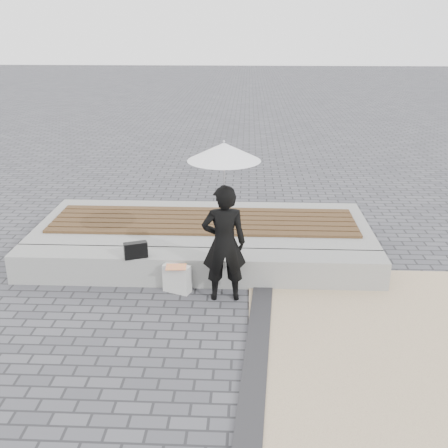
{
  "coord_description": "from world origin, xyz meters",
  "views": [
    {
      "loc": [
        0.65,
        -4.83,
        3.26
      ],
      "look_at": [
        0.38,
        1.14,
        1.0
      ],
      "focal_mm": 42.75,
      "sensor_mm": 36.0,
      "label": 1
    }
  ],
  "objects_px": {
    "woman": "(224,244)",
    "canvas_tote": "(177,279)",
    "parasol": "(224,152)",
    "seating_ledge": "(197,267)",
    "handbag": "(136,250)"
  },
  "relations": [
    {
      "from": "parasol",
      "to": "handbag",
      "type": "height_order",
      "value": "parasol"
    },
    {
      "from": "seating_ledge",
      "to": "handbag",
      "type": "xyz_separation_m",
      "value": [
        -0.77,
        -0.17,
        0.31
      ]
    },
    {
      "from": "canvas_tote",
      "to": "handbag",
      "type": "bearing_deg",
      "value": -173.36
    },
    {
      "from": "seating_ledge",
      "to": "canvas_tote",
      "type": "relative_size",
      "value": 13.56
    },
    {
      "from": "woman",
      "to": "canvas_tote",
      "type": "relative_size",
      "value": 4.04
    },
    {
      "from": "woman",
      "to": "seating_ledge",
      "type": "bearing_deg",
      "value": -56.13
    },
    {
      "from": "parasol",
      "to": "canvas_tote",
      "type": "bearing_deg",
      "value": 166.53
    },
    {
      "from": "woman",
      "to": "handbag",
      "type": "distance_m",
      "value": 1.22
    },
    {
      "from": "canvas_tote",
      "to": "seating_ledge",
      "type": "bearing_deg",
      "value": 75.92
    },
    {
      "from": "woman",
      "to": "canvas_tote",
      "type": "bearing_deg",
      "value": -19.4
    },
    {
      "from": "seating_ledge",
      "to": "handbag",
      "type": "distance_m",
      "value": 0.85
    },
    {
      "from": "woman",
      "to": "handbag",
      "type": "height_order",
      "value": "woman"
    },
    {
      "from": "seating_ledge",
      "to": "parasol",
      "type": "distance_m",
      "value": 1.79
    },
    {
      "from": "seating_ledge",
      "to": "handbag",
      "type": "bearing_deg",
      "value": -167.97
    },
    {
      "from": "seating_ledge",
      "to": "canvas_tote",
      "type": "bearing_deg",
      "value": -125.94
    }
  ]
}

